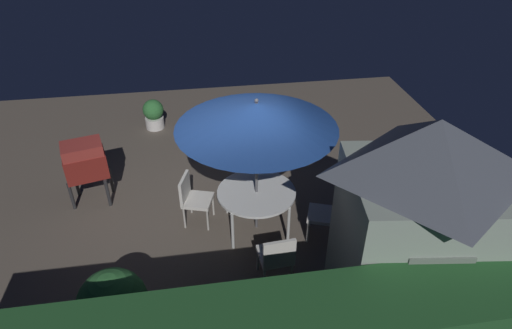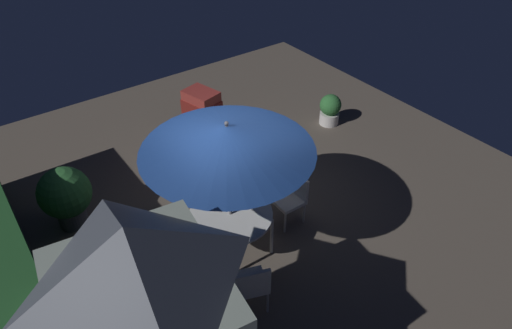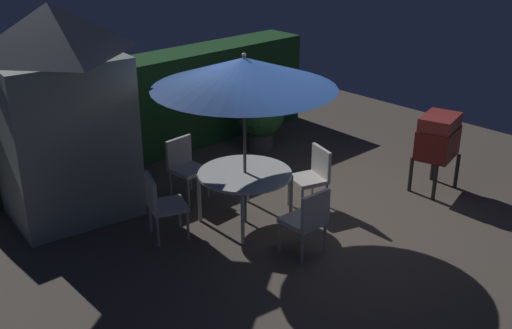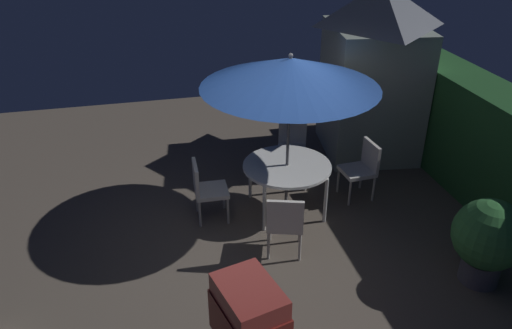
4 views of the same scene
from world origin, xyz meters
The scene contains 11 objects.
ground_plane centered at (0.00, 0.00, 0.00)m, with size 11.00×11.00×0.00m, color brown.
hedge_backdrop centered at (0.00, 3.50, 0.85)m, with size 6.59×0.81×1.70m.
garden_shed centered at (-2.14, 2.44, 1.50)m, with size 1.94×1.80×2.94m.
patio_table centered at (-0.56, 0.46, 0.69)m, with size 1.27×1.27×0.75m.
patio_umbrella centered at (-0.56, 0.46, 2.12)m, with size 2.40×2.40×2.38m.
bbq_grill centered at (2.27, -0.73, 0.85)m, with size 0.80×0.66×1.20m.
chair_near_shed centered at (-0.65, 1.69, 0.52)m, with size 0.49×0.50×0.90m.
chair_far_side centered at (-1.65, 0.87, 0.52)m, with size 0.60×0.59×0.90m.
chair_toward_hedge centered at (-0.59, -0.73, 0.52)m, with size 0.47×0.48×0.90m.
chair_toward_house centered at (0.47, 0.14, 0.52)m, with size 0.58×0.58×0.90m.
potted_plant_by_grill centered at (1.49, 2.32, 0.63)m, with size 0.85×0.85×1.11m.
Camera 3 is at (-5.71, -5.27, 4.12)m, focal length 43.81 mm.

